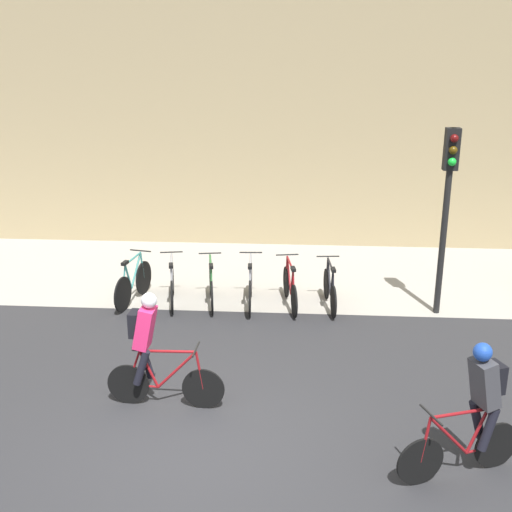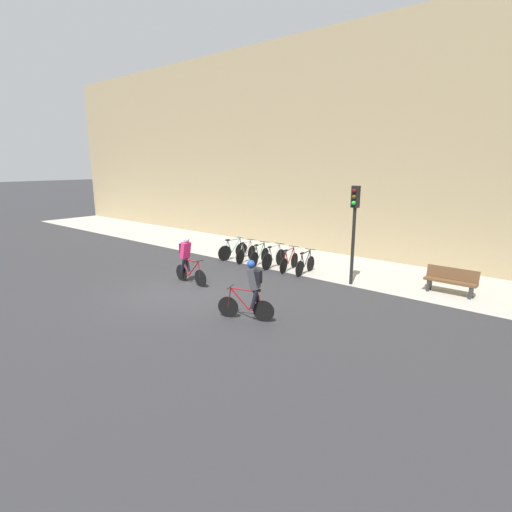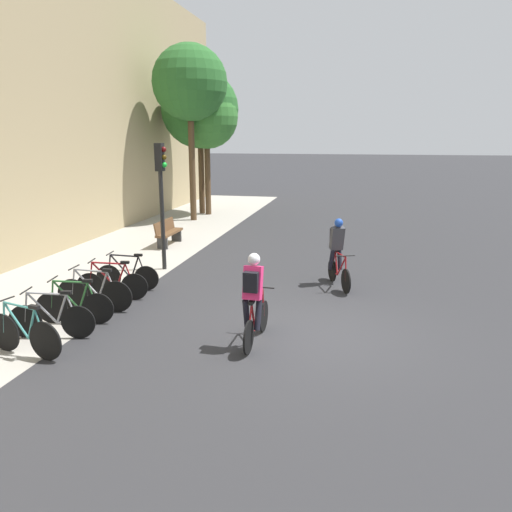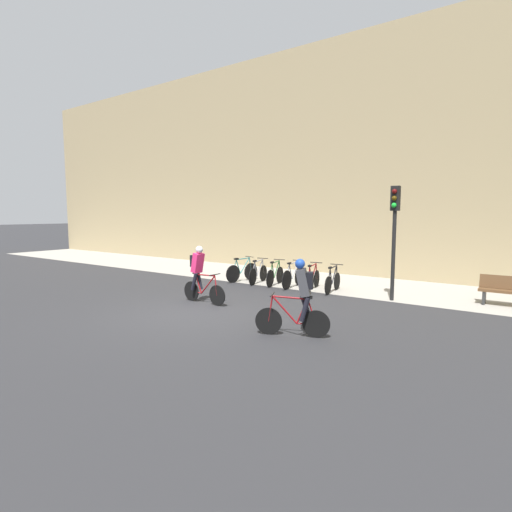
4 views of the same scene
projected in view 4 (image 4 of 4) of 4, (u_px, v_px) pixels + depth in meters
name	position (u px, v px, depth m)	size (l,w,h in m)	color
ground	(195.00, 313.00, 11.03)	(200.00, 200.00, 0.00)	#2B2B2D
kerb_strip	(309.00, 280.00, 16.52)	(44.00, 4.50, 0.01)	#A39E93
building_facade	(337.00, 159.00, 18.05)	(44.00, 0.60, 10.39)	tan
cyclist_pink	(199.00, 272.00, 12.23)	(1.72, 0.46, 1.75)	black
cyclist_grey	(301.00, 295.00, 8.79)	(1.58, 0.72, 1.75)	black
parked_bike_0	(242.00, 271.00, 16.12)	(0.48, 1.64, 0.99)	black
parked_bike_1	(258.00, 273.00, 15.66)	(0.47, 1.65, 0.96)	black
parked_bike_2	(275.00, 275.00, 15.21)	(0.46, 1.61, 0.96)	black
parked_bike_3	(293.00, 276.00, 14.76)	(0.46, 1.74, 0.99)	black
parked_bike_4	(312.00, 279.00, 14.31)	(0.47, 1.68, 0.95)	black
parked_bike_5	(333.00, 281.00, 13.86)	(0.46, 1.60, 0.95)	black
traffic_light_pole	(394.00, 222.00, 12.34)	(0.26, 0.30, 3.58)	black
bench	(511.00, 291.00, 11.70)	(1.65, 0.44, 0.89)	brown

